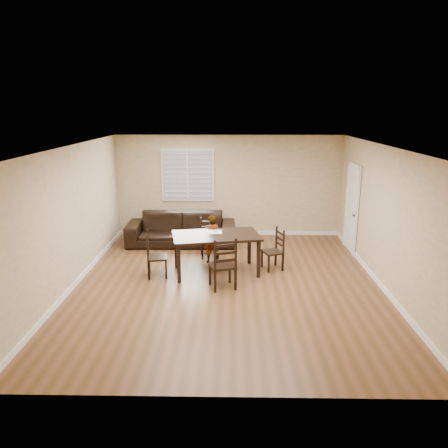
{
  "coord_description": "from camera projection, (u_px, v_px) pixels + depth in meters",
  "views": [
    {
      "loc": [
        0.08,
        -8.06,
        3.4
      ],
      "look_at": [
        -0.08,
        0.87,
        1.0
      ],
      "focal_mm": 35.0,
      "sensor_mm": 36.0,
      "label": 1
    }
  ],
  "objects": [
    {
      "name": "ground",
      "position": [
        227.0,
        284.0,
        8.67
      ],
      "size": [
        7.0,
        7.0,
        0.0
      ],
      "primitive_type": "plane",
      "color": "brown",
      "rests_on": "ground"
    },
    {
      "name": "chair_near",
      "position": [
        209.0,
        239.0,
        10.24
      ],
      "size": [
        0.46,
        0.44,
        0.92
      ],
      "rotation": [
        0.0,
        0.0,
        0.14
      ],
      "color": "black",
      "rests_on": "ground"
    },
    {
      "name": "room",
      "position": [
        229.0,
        193.0,
        8.37
      ],
      "size": [
        6.04,
        7.04,
        2.72
      ],
      "color": "#D0B78D",
      "rests_on": "ground"
    },
    {
      "name": "napkin",
      "position": [
        215.0,
        232.0,
        9.26
      ],
      "size": [
        0.33,
        0.33,
        0.0
      ],
      "primitive_type": "cube",
      "rotation": [
        0.0,
        0.0,
        0.09
      ],
      "color": "beige",
      "rests_on": "dining_table"
    },
    {
      "name": "chair_right",
      "position": [
        277.0,
        250.0,
        9.41
      ],
      "size": [
        0.49,
        0.51,
        0.9
      ],
      "rotation": [
        0.0,
        0.0,
        -1.22
      ],
      "color": "black",
      "rests_on": "ground"
    },
    {
      "name": "child",
      "position": [
        212.0,
        239.0,
        9.75
      ],
      "size": [
        0.47,
        0.4,
        1.1
      ],
      "primitive_type": "imported",
      "rotation": [
        0.0,
        0.0,
        3.56
      ],
      "color": "gray",
      "rests_on": "ground"
    },
    {
      "name": "dining_table",
      "position": [
        216.0,
        239.0,
        9.09
      ],
      "size": [
        1.94,
        1.32,
        0.84
      ],
      "rotation": [
        0.0,
        0.0,
        0.19
      ],
      "color": "black",
      "rests_on": "ground"
    },
    {
      "name": "sofa",
      "position": [
        181.0,
        229.0,
        11.1
      ],
      "size": [
        2.74,
        1.11,
        0.8
      ],
      "primitive_type": "imported",
      "rotation": [
        0.0,
        0.0,
        0.02
      ],
      "color": "black",
      "rests_on": "ground"
    },
    {
      "name": "chair_far",
      "position": [
        224.0,
        267.0,
        8.27
      ],
      "size": [
        0.58,
        0.56,
        1.04
      ],
      "rotation": [
        0.0,
        0.0,
        3.45
      ],
      "color": "black",
      "rests_on": "ground"
    },
    {
      "name": "donut",
      "position": [
        216.0,
        231.0,
        9.25
      ],
      "size": [
        0.09,
        0.09,
        0.03
      ],
      "color": "#DEAB4F",
      "rests_on": "napkin"
    },
    {
      "name": "chair_left",
      "position": [
        152.0,
        257.0,
        8.95
      ],
      "size": [
        0.46,
        0.49,
        0.95
      ],
      "rotation": [
        0.0,
        0.0,
        1.73
      ],
      "color": "black",
      "rests_on": "ground"
    }
  ]
}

